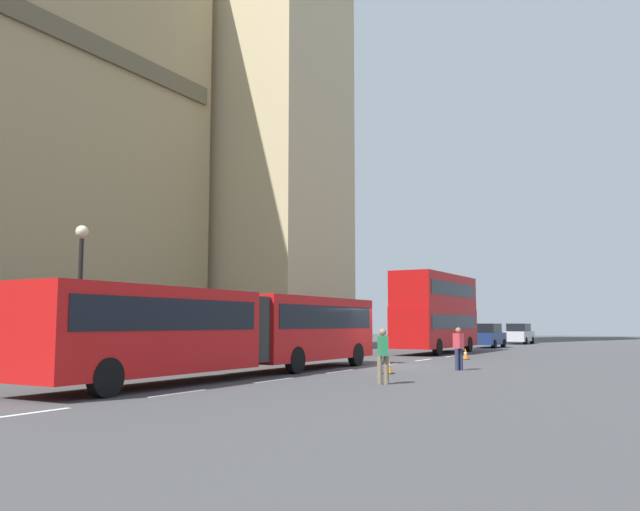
{
  "coord_description": "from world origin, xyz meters",
  "views": [
    {
      "loc": [
        -26.5,
        -11.94,
        1.84
      ],
      "look_at": [
        2.36,
        4.35,
        5.29
      ],
      "focal_mm": 36.77,
      "sensor_mm": 36.0,
      "label": 1
    }
  ],
  "objects_px": {
    "street_lamp": "(80,288)",
    "pedestrian_by_kerb": "(459,347)",
    "articulated_bus": "(237,326)",
    "sedan_trailing": "(519,334)",
    "double_decker_bus": "(436,310)",
    "sedan_lead": "(488,336)",
    "traffic_cone_west": "(388,366)",
    "pedestrian_near_cones": "(383,354)",
    "traffic_cone_middle": "(465,354)"
  },
  "relations": [
    {
      "from": "sedan_trailing",
      "to": "traffic_cone_middle",
      "type": "distance_m",
      "value": 27.94
    },
    {
      "from": "pedestrian_by_kerb",
      "to": "traffic_cone_middle",
      "type": "bearing_deg",
      "value": 15.2
    },
    {
      "from": "street_lamp",
      "to": "traffic_cone_west",
      "type": "bearing_deg",
      "value": -51.42
    },
    {
      "from": "sedan_lead",
      "to": "sedan_trailing",
      "type": "distance_m",
      "value": 10.65
    },
    {
      "from": "sedan_lead",
      "to": "pedestrian_by_kerb",
      "type": "xyz_separation_m",
      "value": [
        -25.03,
        -5.59,
        -0.0
      ]
    },
    {
      "from": "sedan_lead",
      "to": "pedestrian_by_kerb",
      "type": "bearing_deg",
      "value": -167.41
    },
    {
      "from": "traffic_cone_middle",
      "to": "street_lamp",
      "type": "bearing_deg",
      "value": 155.36
    },
    {
      "from": "street_lamp",
      "to": "pedestrian_by_kerb",
      "type": "xyz_separation_m",
      "value": [
        9.88,
        -10.34,
        -2.14
      ]
    },
    {
      "from": "sedan_lead",
      "to": "sedan_trailing",
      "type": "height_order",
      "value": "same"
    },
    {
      "from": "double_decker_bus",
      "to": "street_lamp",
      "type": "bearing_deg",
      "value": 169.3
    },
    {
      "from": "articulated_bus",
      "to": "sedan_trailing",
      "type": "distance_m",
      "value": 42.48
    },
    {
      "from": "traffic_cone_middle",
      "to": "pedestrian_near_cones",
      "type": "height_order",
      "value": "pedestrian_near_cones"
    },
    {
      "from": "sedan_trailing",
      "to": "pedestrian_near_cones",
      "type": "relative_size",
      "value": 2.6
    },
    {
      "from": "articulated_bus",
      "to": "pedestrian_near_cones",
      "type": "xyz_separation_m",
      "value": [
        -0.22,
        -5.68,
        -0.83
      ]
    },
    {
      "from": "sedan_trailing",
      "to": "pedestrian_by_kerb",
      "type": "relative_size",
      "value": 2.6
    },
    {
      "from": "pedestrian_near_cones",
      "to": "traffic_cone_middle",
      "type": "bearing_deg",
      "value": 7.62
    },
    {
      "from": "traffic_cone_west",
      "to": "double_decker_bus",
      "type": "bearing_deg",
      "value": 13.62
    },
    {
      "from": "articulated_bus",
      "to": "traffic_cone_middle",
      "type": "xyz_separation_m",
      "value": [
        14.75,
        -3.67,
        -1.46
      ]
    },
    {
      "from": "sedan_trailing",
      "to": "street_lamp",
      "type": "relative_size",
      "value": 0.83
    },
    {
      "from": "double_decker_bus",
      "to": "traffic_cone_middle",
      "type": "xyz_separation_m",
      "value": [
        -6.0,
        -3.68,
        -2.43
      ]
    },
    {
      "from": "traffic_cone_west",
      "to": "street_lamp",
      "type": "bearing_deg",
      "value": 128.58
    },
    {
      "from": "articulated_bus",
      "to": "traffic_cone_west",
      "type": "bearing_deg",
      "value": -47.29
    },
    {
      "from": "sedan_lead",
      "to": "traffic_cone_west",
      "type": "distance_m",
      "value": 28.31
    },
    {
      "from": "double_decker_bus",
      "to": "sedan_lead",
      "type": "distance_m",
      "value": 11.22
    },
    {
      "from": "double_decker_bus",
      "to": "pedestrian_near_cones",
      "type": "bearing_deg",
      "value": -164.85
    },
    {
      "from": "street_lamp",
      "to": "pedestrian_near_cones",
      "type": "distance_m",
      "value": 10.79
    },
    {
      "from": "traffic_cone_west",
      "to": "traffic_cone_middle",
      "type": "relative_size",
      "value": 1.0
    },
    {
      "from": "double_decker_bus",
      "to": "traffic_cone_middle",
      "type": "distance_m",
      "value": 7.44
    },
    {
      "from": "traffic_cone_west",
      "to": "traffic_cone_middle",
      "type": "xyz_separation_m",
      "value": [
        10.96,
        0.44,
        0.0
      ]
    },
    {
      "from": "double_decker_bus",
      "to": "street_lamp",
      "type": "xyz_separation_m",
      "value": [
        -23.83,
        4.5,
        0.35
      ]
    },
    {
      "from": "street_lamp",
      "to": "pedestrian_by_kerb",
      "type": "bearing_deg",
      "value": -46.31
    },
    {
      "from": "traffic_cone_middle",
      "to": "pedestrian_by_kerb",
      "type": "height_order",
      "value": "pedestrian_by_kerb"
    },
    {
      "from": "traffic_cone_west",
      "to": "pedestrian_by_kerb",
      "type": "distance_m",
      "value": 3.52
    },
    {
      "from": "pedestrian_by_kerb",
      "to": "traffic_cone_west",
      "type": "bearing_deg",
      "value": 150.15
    },
    {
      "from": "traffic_cone_west",
      "to": "pedestrian_by_kerb",
      "type": "relative_size",
      "value": 0.34
    },
    {
      "from": "traffic_cone_west",
      "to": "pedestrian_near_cones",
      "type": "distance_m",
      "value": 4.36
    },
    {
      "from": "sedan_lead",
      "to": "traffic_cone_west",
      "type": "height_order",
      "value": "sedan_lead"
    },
    {
      "from": "double_decker_bus",
      "to": "traffic_cone_west",
      "type": "xyz_separation_m",
      "value": [
        -16.96,
        -4.11,
        -2.43
      ]
    },
    {
      "from": "articulated_bus",
      "to": "traffic_cone_west",
      "type": "height_order",
      "value": "articulated_bus"
    },
    {
      "from": "pedestrian_by_kerb",
      "to": "street_lamp",
      "type": "bearing_deg",
      "value": 133.69
    },
    {
      "from": "articulated_bus",
      "to": "street_lamp",
      "type": "relative_size",
      "value": 3.26
    },
    {
      "from": "pedestrian_by_kerb",
      "to": "sedan_lead",
      "type": "bearing_deg",
      "value": 12.59
    },
    {
      "from": "articulated_bus",
      "to": "traffic_cone_west",
      "type": "relative_size",
      "value": 29.63
    },
    {
      "from": "articulated_bus",
      "to": "pedestrian_by_kerb",
      "type": "distance_m",
      "value": 9.0
    },
    {
      "from": "traffic_cone_middle",
      "to": "pedestrian_by_kerb",
      "type": "distance_m",
      "value": 8.26
    },
    {
      "from": "articulated_bus",
      "to": "sedan_lead",
      "type": "xyz_separation_m",
      "value": [
        31.83,
        -0.24,
        -0.83
      ]
    },
    {
      "from": "articulated_bus",
      "to": "sedan_trailing",
      "type": "relative_size",
      "value": 3.91
    },
    {
      "from": "sedan_trailing",
      "to": "traffic_cone_middle",
      "type": "bearing_deg",
      "value": -172.96
    },
    {
      "from": "sedan_trailing",
      "to": "traffic_cone_west",
      "type": "distance_m",
      "value": 38.88
    },
    {
      "from": "sedan_lead",
      "to": "pedestrian_by_kerb",
      "type": "distance_m",
      "value": 25.65
    }
  ]
}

